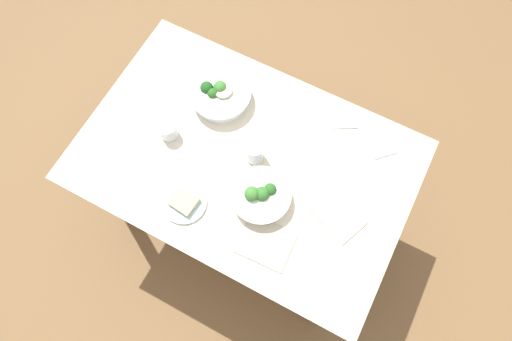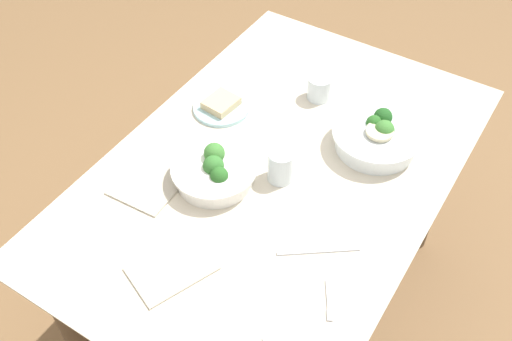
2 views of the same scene
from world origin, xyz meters
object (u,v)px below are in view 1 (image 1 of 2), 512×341
at_px(broccoli_bowl_near, 220,95).
at_px(fork_by_far_bowl, 387,155).
at_px(table_knife_left, 313,133).
at_px(broccoli_bowl_far, 261,196).
at_px(water_glass_side, 254,152).
at_px(napkin_folded_lower, 266,242).
at_px(bread_side_plate, 184,202).
at_px(water_glass_center, 168,130).
at_px(napkin_folded_upper, 338,215).
at_px(fork_by_near_bowl, 346,127).

relative_size(broccoli_bowl_near, fork_by_far_bowl, 3.13).
bearing_deg(table_knife_left, broccoli_bowl_far, 133.92).
distance_m(water_glass_side, napkin_folded_lower, 0.36).
bearing_deg(bread_side_plate, water_glass_center, -47.29).
height_order(broccoli_bowl_near, napkin_folded_lower, broccoli_bowl_near).
relative_size(water_glass_side, napkin_folded_upper, 0.50).
bearing_deg(broccoli_bowl_far, bread_side_plate, 31.18).
bearing_deg(table_knife_left, bread_side_plate, 111.72).
relative_size(table_knife_left, napkin_folded_lower, 1.05).
height_order(broccoli_bowl_near, bread_side_plate, broccoli_bowl_near).
xyz_separation_m(fork_by_far_bowl, fork_by_near_bowl, (0.19, -0.04, 0.00)).
distance_m(broccoli_bowl_near, fork_by_near_bowl, 0.54).
relative_size(water_glass_side, table_knife_left, 0.46).
relative_size(broccoli_bowl_far, bread_side_plate, 1.34).
bearing_deg(broccoli_bowl_far, fork_by_near_bowl, -111.47).
relative_size(bread_side_plate, napkin_folded_upper, 0.90).
bearing_deg(broccoli_bowl_near, napkin_folded_lower, 134.64).
height_order(water_glass_center, napkin_folded_upper, water_glass_center).
xyz_separation_m(broccoli_bowl_near, fork_by_near_bowl, (-0.53, -0.13, -0.03)).
bearing_deg(water_glass_center, water_glass_side, -168.41).
height_order(bread_side_plate, napkin_folded_upper, bread_side_plate).
relative_size(table_knife_left, napkin_folded_upper, 1.07).
bearing_deg(water_glass_side, broccoli_bowl_near, -33.81).
relative_size(fork_by_near_bowl, napkin_folded_lower, 0.49).
relative_size(bread_side_plate, water_glass_center, 2.28).
xyz_separation_m(broccoli_bowl_near, bread_side_plate, (-0.10, 0.47, -0.02)).
distance_m(broccoli_bowl_far, napkin_folded_lower, 0.18).
bearing_deg(broccoli_bowl_near, table_knife_left, -174.80).
bearing_deg(fork_by_near_bowl, water_glass_center, 178.76).
distance_m(bread_side_plate, water_glass_center, 0.31).
height_order(water_glass_center, fork_by_near_bowl, water_glass_center).
bearing_deg(broccoli_bowl_far, fork_by_far_bowl, -132.46).
distance_m(broccoli_bowl_near, napkin_folded_lower, 0.65).
relative_size(fork_by_far_bowl, napkin_folded_upper, 0.43).
relative_size(water_glass_side, fork_by_near_bowl, 0.99).
bearing_deg(bread_side_plate, broccoli_bowl_near, -77.65).
height_order(water_glass_side, napkin_folded_lower, water_glass_side).
height_order(bread_side_plate, napkin_folded_lower, bread_side_plate).
height_order(water_glass_side, fork_by_near_bowl, water_glass_side).
relative_size(broccoli_bowl_far, water_glass_center, 3.07).
bearing_deg(table_knife_left, fork_by_far_bowl, -117.65).
relative_size(fork_by_near_bowl, table_knife_left, 0.47).
bearing_deg(water_glass_center, table_knife_left, -151.74).
distance_m(broccoli_bowl_far, fork_by_near_bowl, 0.47).
bearing_deg(napkin_folded_upper, napkin_folded_lower, 48.51).
bearing_deg(broccoli_bowl_near, water_glass_center, 66.34).
xyz_separation_m(water_glass_side, fork_by_far_bowl, (-0.47, -0.25, -0.05)).
xyz_separation_m(water_glass_center, napkin_folded_lower, (-0.56, 0.22, -0.03)).
relative_size(water_glass_center, napkin_folded_lower, 0.38).
height_order(bread_side_plate, table_knife_left, bread_side_plate).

